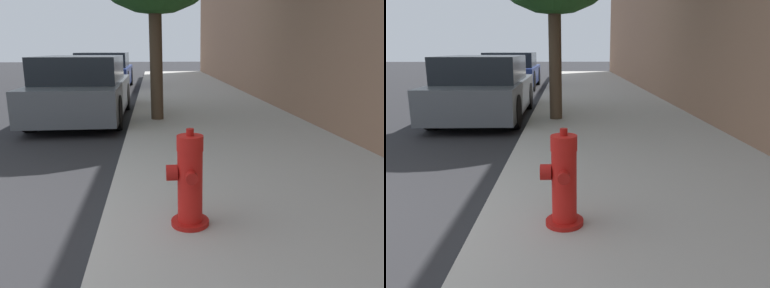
% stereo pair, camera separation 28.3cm
% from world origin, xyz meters
% --- Properties ---
extents(sidewalk_slab, '(3.26, 40.00, 0.13)m').
position_xyz_m(sidewalk_slab, '(3.45, 0.00, 0.06)').
color(sidewalk_slab, '#A8A59E').
rests_on(sidewalk_slab, ground_plane).
extents(fire_hydrant, '(0.32, 0.33, 0.75)m').
position_xyz_m(fire_hydrant, '(2.51, 0.20, 0.47)').
color(fire_hydrant, '#A91511').
rests_on(fire_hydrant, sidewalk_slab).
extents(parked_car_near, '(1.70, 3.84, 1.29)m').
position_xyz_m(parked_car_near, '(0.83, 5.48, 0.63)').
color(parked_car_near, '#4C5156').
rests_on(parked_car_near, ground_plane).
extents(parked_car_mid, '(1.88, 3.81, 1.29)m').
position_xyz_m(parked_car_mid, '(0.51, 11.72, 0.64)').
color(parked_car_mid, navy).
rests_on(parked_car_mid, ground_plane).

